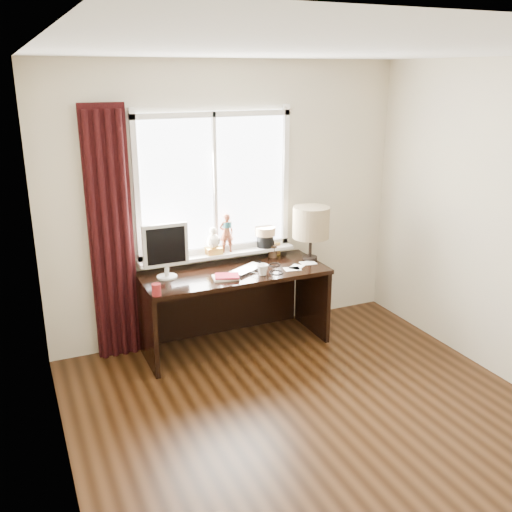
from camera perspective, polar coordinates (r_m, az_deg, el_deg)
name	(u,v)px	position (r m, az deg, el deg)	size (l,w,h in m)	color
floor	(334,438)	(4.30, 7.76, -17.57)	(3.50, 4.00, 0.00)	#3A2110
ceiling	(353,50)	(3.51, 9.64, 19.60)	(3.50, 4.00, 0.00)	white
wall_back	(229,203)	(5.43, -2.74, 5.32)	(3.50, 2.60, 0.00)	#BFB5A3
wall_left	(56,309)	(3.17, -19.34, -5.04)	(4.00, 2.60, 0.00)	#BFB5A3
laptop	(247,269)	(5.21, -0.88, -1.34)	(0.36, 0.23, 0.03)	silver
mug	(263,269)	(5.09, 0.67, -1.35)	(0.10, 0.10, 0.10)	white
red_cup	(156,290)	(4.70, -9.93, -3.34)	(0.08, 0.08, 0.10)	maroon
window	(217,205)	(5.33, -3.94, 5.16)	(1.52, 0.20, 1.40)	white
curtain	(111,238)	(5.09, -14.27, 1.79)	(0.38, 0.09, 2.25)	black
desk	(231,292)	(5.38, -2.55, -3.64)	(1.70, 0.70, 0.75)	black
monitor	(166,248)	(5.02, -9.03, 0.84)	(0.40, 0.18, 0.49)	beige
notebook_stack	(226,277)	(5.02, -3.00, -2.11)	(0.25, 0.21, 0.03)	beige
brush_holder	(272,251)	(5.59, 1.65, 0.51)	(0.09, 0.09, 0.25)	black
icon_frame	(276,249)	(5.63, 2.02, 0.68)	(0.10, 0.04, 0.13)	gold
table_lamp	(311,223)	(5.45, 5.52, 3.30)	(0.35, 0.35, 0.52)	black
loose_papers	(299,266)	(5.34, 4.32, -1.03)	(0.38, 0.22, 0.00)	white
desk_cables	(271,267)	(5.29, 1.48, -1.16)	(0.25, 0.44, 0.01)	black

